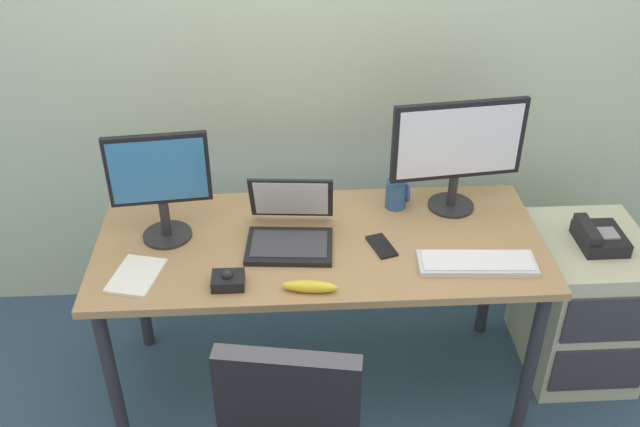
# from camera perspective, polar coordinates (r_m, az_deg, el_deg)

# --- Properties ---
(ground_plane) EXTENTS (8.00, 8.00, 0.00)m
(ground_plane) POSITION_cam_1_polar(r_m,az_deg,el_deg) (3.10, 0.00, -13.47)
(ground_plane) COLOR #344F67
(back_wall) EXTENTS (6.00, 0.10, 2.80)m
(back_wall) POSITION_cam_1_polar(r_m,az_deg,el_deg) (2.95, -0.80, 16.38)
(back_wall) COLOR beige
(back_wall) RESTS_ON ground
(desk) EXTENTS (1.64, 0.70, 0.74)m
(desk) POSITION_cam_1_polar(r_m,az_deg,el_deg) (2.66, 0.00, -3.58)
(desk) COLOR #A78154
(desk) RESTS_ON ground
(file_cabinet) EXTENTS (0.42, 0.53, 0.63)m
(file_cabinet) POSITION_cam_1_polar(r_m,az_deg,el_deg) (3.19, 20.24, -6.75)
(file_cabinet) COLOR beige
(file_cabinet) RESTS_ON ground
(desk_phone) EXTENTS (0.17, 0.20, 0.09)m
(desk_phone) POSITION_cam_1_polar(r_m,az_deg,el_deg) (2.97, 21.48, -1.77)
(desk_phone) COLOR black
(desk_phone) RESTS_ON file_cabinet
(monitor_main) EXTENTS (0.51, 0.18, 0.45)m
(monitor_main) POSITION_cam_1_polar(r_m,az_deg,el_deg) (2.72, 11.03, 5.24)
(monitor_main) COLOR #262628
(monitor_main) RESTS_ON desk
(monitor_side) EXTENTS (0.36, 0.18, 0.42)m
(monitor_side) POSITION_cam_1_polar(r_m,az_deg,el_deg) (2.56, -12.76, 2.61)
(monitor_side) COLOR #262628
(monitor_side) RESTS_ON desk
(keyboard) EXTENTS (0.42, 0.16, 0.03)m
(keyboard) POSITION_cam_1_polar(r_m,az_deg,el_deg) (2.54, 12.49, -3.90)
(keyboard) COLOR silver
(keyboard) RESTS_ON desk
(laptop) EXTENTS (0.33, 0.33, 0.23)m
(laptop) POSITION_cam_1_polar(r_m,az_deg,el_deg) (2.59, -2.42, -1.19)
(laptop) COLOR black
(laptop) RESTS_ON desk
(trackball_mouse) EXTENTS (0.11, 0.09, 0.07)m
(trackball_mouse) POSITION_cam_1_polar(r_m,az_deg,el_deg) (2.41, -7.40, -5.32)
(trackball_mouse) COLOR black
(trackball_mouse) RESTS_ON desk
(coffee_mug) EXTENTS (0.09, 0.08, 0.11)m
(coffee_mug) POSITION_cam_1_polar(r_m,az_deg,el_deg) (2.79, 6.19, 1.57)
(coffee_mug) COLOR #2B5387
(coffee_mug) RESTS_ON desk
(paper_notepad) EXTENTS (0.19, 0.24, 0.01)m
(paper_notepad) POSITION_cam_1_polar(r_m,az_deg,el_deg) (2.51, -14.56, -4.86)
(paper_notepad) COLOR white
(paper_notepad) RESTS_ON desk
(cell_phone) EXTENTS (0.11, 0.16, 0.01)m
(cell_phone) POSITION_cam_1_polar(r_m,az_deg,el_deg) (2.58, 4.97, -2.62)
(cell_phone) COLOR black
(cell_phone) RESTS_ON desk
(banana) EXTENTS (0.19, 0.07, 0.04)m
(banana) POSITION_cam_1_polar(r_m,az_deg,el_deg) (2.37, -0.83, -5.89)
(banana) COLOR yellow
(banana) RESTS_ON desk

